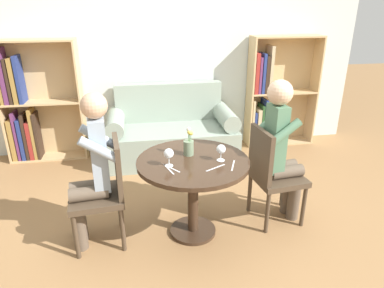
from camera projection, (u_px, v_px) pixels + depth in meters
ground_plane at (193, 232)px, 3.03m from camera, size 16.00×16.00×0.00m
back_wall at (166, 47)px, 4.40m from camera, size 5.20×0.05×2.70m
round_table at (193, 176)px, 2.82m from camera, size 0.92×0.92×0.70m
couch at (172, 134)px, 4.41m from camera, size 1.61×0.80×0.92m
bookshelf_left at (32, 107)px, 4.25m from camera, size 0.95×0.28×1.49m
bookshelf_right at (272, 94)px, 4.72m from camera, size 0.95×0.28×1.49m
chair_left at (105, 188)px, 2.75m from camera, size 0.46×0.46×0.90m
chair_right at (271, 172)px, 3.02m from camera, size 0.47×0.47×0.90m
person_left at (91, 170)px, 2.66m from camera, size 0.44×0.37×1.28m
person_right at (282, 149)px, 2.97m from camera, size 0.44×0.37×1.31m
wine_glass_left at (169, 154)px, 2.63m from camera, size 0.08×0.08×0.15m
wine_glass_right at (221, 150)px, 2.72m from camera, size 0.07×0.07×0.14m
flower_vase at (189, 146)px, 2.83m from camera, size 0.09×0.09×0.24m
knife_left_setting at (169, 169)px, 2.61m from camera, size 0.07×0.18×0.00m
fork_left_setting at (171, 168)px, 2.62m from camera, size 0.12×0.16×0.00m
knife_right_setting at (216, 168)px, 2.63m from camera, size 0.17×0.10×0.00m
fork_right_setting at (233, 166)px, 2.67m from camera, size 0.08×0.18×0.00m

